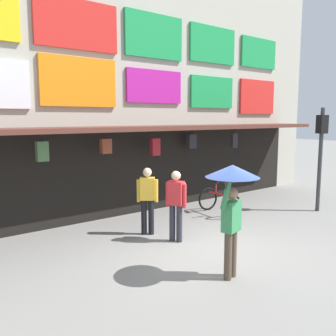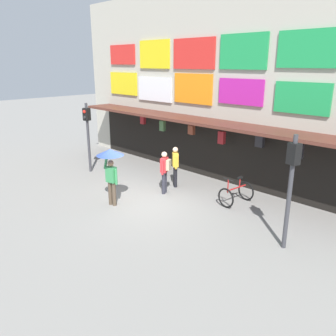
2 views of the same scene
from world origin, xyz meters
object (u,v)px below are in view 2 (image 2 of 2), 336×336
Objects in this scene: pedestrian_with_umbrella at (111,161)px; pedestrian_in_blue at (175,164)px; traffic_light_near at (87,127)px; bicycle_parked at (236,194)px; pedestrian_in_green at (165,169)px; traffic_light_far at (292,175)px.

pedestrian_in_blue is at bearing 85.10° from pedestrian_with_umbrella.
bicycle_parked is (7.05, 1.64, -1.75)m from traffic_light_near.
pedestrian_in_green is (4.48, 0.55, -1.16)m from traffic_light_near.
pedestrian_with_umbrella reaches higher than pedestrian_in_green.
pedestrian_in_blue is (4.24, 1.38, -1.19)m from traffic_light_near.
traffic_light_far is at bearing -13.85° from pedestrian_in_blue.
pedestrian_in_blue is at bearing 166.15° from traffic_light_far.
traffic_light_near is 1.90× the size of pedestrian_in_green.
traffic_light_near is at bearing -172.98° from pedestrian_in_green.
pedestrian_in_green is 2.31m from pedestrian_with_umbrella.
traffic_light_near is 1.00× the size of traffic_light_far.
pedestrian_in_green is 0.87m from pedestrian_in_blue.
pedestrian_in_blue is (-0.24, 0.83, -0.04)m from pedestrian_in_green.
pedestrian_with_umbrella reaches higher than pedestrian_in_blue.
traffic_light_near is at bearing -166.91° from bicycle_parked.
pedestrian_with_umbrella is (-3.07, -3.25, 1.25)m from bicycle_parked.
bicycle_parked is at bearing 5.23° from pedestrian_in_blue.
pedestrian_in_green is (-2.57, -1.09, 0.59)m from bicycle_parked.
bicycle_parked is 2.85m from pedestrian_in_green.
bicycle_parked is 0.73× the size of pedestrian_in_blue.
traffic_light_near is 1.90× the size of pedestrian_in_blue.
traffic_light_near and traffic_light_far have the same top height.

